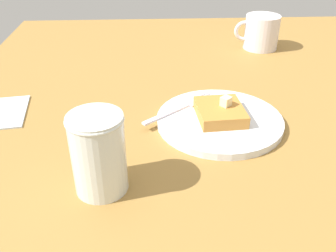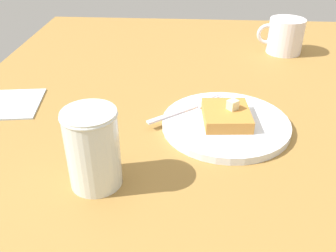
% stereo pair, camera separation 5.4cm
% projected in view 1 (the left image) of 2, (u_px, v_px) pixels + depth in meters
% --- Properties ---
extents(table_surface, '(1.03, 1.03, 0.03)m').
position_uv_depth(table_surface, '(217.00, 98.00, 0.74)').
color(table_surface, olive).
rests_on(table_surface, ground).
extents(plate, '(0.21, 0.21, 0.01)m').
position_uv_depth(plate, '(219.00, 120.00, 0.63)').
color(plate, silver).
rests_on(plate, table_surface).
extents(toast_slice_center, '(0.08, 0.09, 0.02)m').
position_uv_depth(toast_slice_center, '(220.00, 112.00, 0.62)').
color(toast_slice_center, '#BA7932').
rests_on(toast_slice_center, plate).
extents(butter_pat_primary, '(0.02, 0.02, 0.02)m').
position_uv_depth(butter_pat_primary, '(226.00, 101.00, 0.61)').
color(butter_pat_primary, '#F4E6AE').
rests_on(butter_pat_primary, toast_slice_center).
extents(fork, '(0.13, 0.11, 0.00)m').
position_uv_depth(fork, '(184.00, 106.00, 0.65)').
color(fork, silver).
rests_on(fork, plate).
extents(syrup_jar, '(0.07, 0.07, 0.11)m').
position_uv_depth(syrup_jar, '(99.00, 157.00, 0.47)').
color(syrup_jar, '#55260F').
rests_on(syrup_jar, table_surface).
extents(coffee_mug, '(0.11, 0.08, 0.08)m').
position_uv_depth(coffee_mug, '(261.00, 32.00, 0.92)').
color(coffee_mug, silver).
rests_on(coffee_mug, table_surface).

